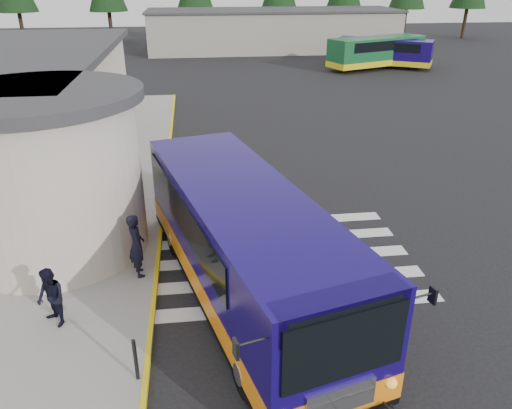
{
  "coord_description": "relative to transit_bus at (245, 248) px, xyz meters",
  "views": [
    {
      "loc": [
        -2.74,
        -13.5,
        7.84
      ],
      "look_at": [
        -1.11,
        -0.5,
        1.69
      ],
      "focal_mm": 35.0,
      "sensor_mm": 36.0,
      "label": 1
    }
  ],
  "objects": [
    {
      "name": "far_bus_b",
      "position": [
        14.92,
        32.36,
        0.08
      ],
      "size": [
        9.23,
        5.62,
        2.31
      ],
      "rotation": [
        0.0,
        0.0,
        1.95
      ],
      "color": "#16542C",
      "rests_on": "ground"
    },
    {
      "name": "far_bus_a",
      "position": [
        15.88,
        32.97,
        -0.05
      ],
      "size": [
        8.2,
        5.99,
        2.1
      ],
      "rotation": [
        0.0,
        0.0,
        1.06
      ],
      "color": "#130650",
      "rests_on": "ground"
    },
    {
      "name": "pedestrian_a",
      "position": [
        -2.85,
        1.12,
        -0.35
      ],
      "size": [
        0.62,
        0.77,
        1.84
      ],
      "primitive_type": "imported",
      "rotation": [
        0.0,
        0.0,
        1.88
      ],
      "color": "black",
      "rests_on": "sidewalk"
    },
    {
      "name": "depot_building",
      "position": [
        7.65,
        44.5,
        0.69
      ],
      "size": [
        26.4,
        8.4,
        4.2
      ],
      "color": "gray",
      "rests_on": "ground"
    },
    {
      "name": "sidewalk",
      "position": [
        -7.35,
        6.5,
        -1.34
      ],
      "size": [
        10.0,
        34.0,
        0.15
      ],
      "primitive_type": "cube",
      "color": "gray",
      "rests_on": "ground"
    },
    {
      "name": "pedestrian_b",
      "position": [
        -4.65,
        -0.85,
        -0.52
      ],
      "size": [
        0.91,
        0.92,
        1.5
      ],
      "primitive_type": "imported",
      "rotation": [
        0.0,
        0.0,
        -0.86
      ],
      "color": "black",
      "rests_on": "sidewalk"
    },
    {
      "name": "crosswalk",
      "position": [
        1.15,
        1.7,
        -1.41
      ],
      "size": [
        8.0,
        5.35,
        0.01
      ],
      "color": "silver",
      "rests_on": "ground"
    },
    {
      "name": "ground",
      "position": [
        1.65,
        2.5,
        -1.42
      ],
      "size": [
        140.0,
        140.0,
        0.0
      ],
      "primitive_type": "plane",
      "color": "black",
      "rests_on": "ground"
    },
    {
      "name": "curb_strip",
      "position": [
        -2.4,
        6.5,
        -1.34
      ],
      "size": [
        0.12,
        34.0,
        0.16
      ],
      "primitive_type": "cube",
      "color": "yellow",
      "rests_on": "ground"
    },
    {
      "name": "transit_bus",
      "position": [
        0.0,
        0.0,
        0.0
      ],
      "size": [
        5.63,
        10.82,
        2.97
      ],
      "rotation": [
        0.0,
        0.0,
        0.26
      ],
      "color": "#130759",
      "rests_on": "ground"
    },
    {
      "name": "bollard",
      "position": [
        -2.55,
        -2.91,
        -0.77
      ],
      "size": [
        0.08,
        0.08,
        1.0
      ],
      "primitive_type": "cylinder",
      "color": "black",
      "rests_on": "sidewalk"
    }
  ]
}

